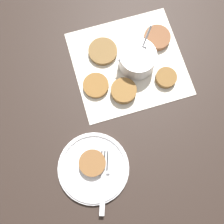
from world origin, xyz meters
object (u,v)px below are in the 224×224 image
fritter_on_plate (92,163)px  fork (104,174)px  sauce_bowl (137,60)px  serving_plate (93,168)px

fritter_on_plate → fork: fritter_on_plate is taller
sauce_bowl → fork: (0.15, 0.27, -0.01)m
sauce_bowl → serving_plate: (0.17, 0.25, -0.02)m
sauce_bowl → fork: size_ratio=0.72×
fritter_on_plate → sauce_bowl: bearing=-125.5°
fritter_on_plate → serving_plate: bearing=85.9°
serving_plate → fritter_on_plate: bearing=-94.1°
sauce_bowl → fritter_on_plate: 0.29m
fritter_on_plate → fork: size_ratio=0.42×
serving_plate → fork: size_ratio=1.13×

